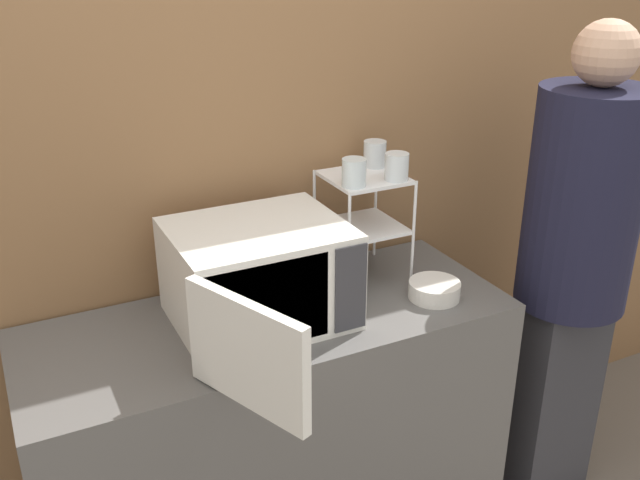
{
  "coord_description": "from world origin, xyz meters",
  "views": [
    {
      "loc": [
        -0.71,
        -1.47,
        1.99
      ],
      "look_at": [
        0.19,
        0.32,
        1.12
      ],
      "focal_mm": 40.0,
      "sensor_mm": 36.0,
      "label": 1
    }
  ],
  "objects": [
    {
      "name": "bowl",
      "position": [
        0.52,
        0.17,
        0.94
      ],
      "size": [
        0.17,
        0.17,
        0.06
      ],
      "color": "silver",
      "rests_on": "counter"
    },
    {
      "name": "glass_back_right",
      "position": [
        0.48,
        0.49,
        1.31
      ],
      "size": [
        0.08,
        0.08,
        0.09
      ],
      "color": "silver",
      "rests_on": "dish_rack"
    },
    {
      "name": "glass_front_right",
      "position": [
        0.47,
        0.34,
        1.31
      ],
      "size": [
        0.08,
        0.08,
        0.09
      ],
      "color": "silver",
      "rests_on": "dish_rack"
    },
    {
      "name": "counter",
      "position": [
        0.0,
        0.29,
        0.46
      ],
      "size": [
        1.5,
        0.58,
        0.91
      ],
      "color": "#595654",
      "rests_on": "ground_plane"
    },
    {
      "name": "wall_back",
      "position": [
        0.0,
        0.62,
        1.3
      ],
      "size": [
        8.0,
        0.06,
        2.6
      ],
      "color": "olive",
      "rests_on": "ground_plane"
    },
    {
      "name": "person",
      "position": [
        1.03,
        0.09,
        0.99
      ],
      "size": [
        0.37,
        0.37,
        1.76
      ],
      "color": "#2D2D33",
      "rests_on": "ground_plane"
    },
    {
      "name": "microwave",
      "position": [
        -0.04,
        0.28,
        1.06
      ],
      "size": [
        0.53,
        0.78,
        0.3
      ],
      "color": "silver",
      "rests_on": "counter"
    },
    {
      "name": "glass_front_left",
      "position": [
        0.32,
        0.35,
        1.31
      ],
      "size": [
        0.08,
        0.08,
        0.09
      ],
      "color": "silver",
      "rests_on": "dish_rack"
    },
    {
      "name": "dish_rack",
      "position": [
        0.4,
        0.42,
        1.17
      ],
      "size": [
        0.25,
        0.25,
        0.35
      ],
      "color": "white",
      "rests_on": "counter"
    }
  ]
}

